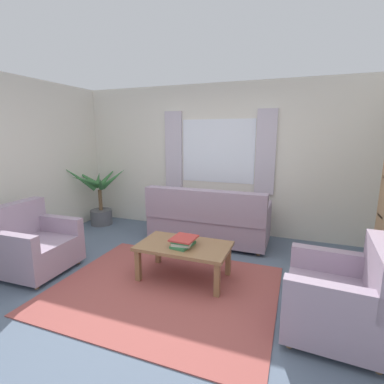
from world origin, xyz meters
TOP-DOWN VIEW (x-y plane):
  - ground_plane at (0.00, 0.00)m, footprint 6.24×6.24m
  - wall_back at (0.00, 2.26)m, footprint 5.32×0.12m
  - window_with_curtains at (0.00, 2.18)m, footprint 1.98×0.07m
  - area_rug at (0.00, 0.00)m, footprint 2.49×2.00m
  - couch at (0.04, 1.56)m, footprint 1.90×0.82m
  - armchair_left at (-1.78, -0.17)m, footprint 0.85×0.86m
  - armchair_right at (1.78, -0.12)m, footprint 0.87×0.89m
  - coffee_table at (0.12, 0.32)m, footprint 1.10×0.64m
  - book_stack_on_table at (0.13, 0.28)m, footprint 0.29×0.34m
  - potted_plant at (-2.24, 1.73)m, footprint 1.15×1.26m

SIDE VIEW (x-z plane):
  - ground_plane at x=0.00m, z-range 0.00..0.00m
  - area_rug at x=0.00m, z-range 0.00..0.01m
  - armchair_left at x=-1.78m, z-range -0.09..0.79m
  - armchair_right at x=1.78m, z-range -0.09..0.79m
  - couch at x=0.04m, z-range -0.09..0.83m
  - coffee_table at x=0.12m, z-range 0.16..0.60m
  - book_stack_on_table at x=0.13m, z-range 0.44..0.55m
  - potted_plant at x=-2.24m, z-range -0.09..1.12m
  - wall_back at x=0.00m, z-range 0.00..2.60m
  - window_with_curtains at x=0.00m, z-range 0.75..2.15m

